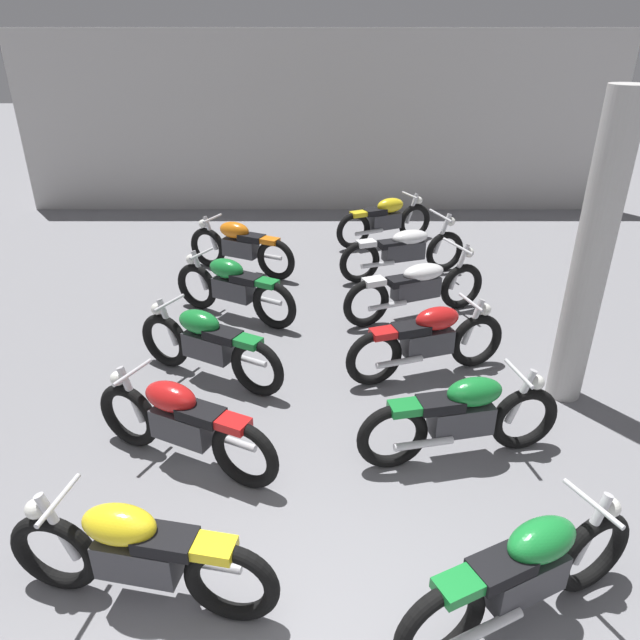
{
  "coord_description": "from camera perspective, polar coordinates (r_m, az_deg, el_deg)",
  "views": [
    {
      "loc": [
        0.0,
        -2.02,
        3.67
      ],
      "look_at": [
        0.0,
        4.16,
        0.55
      ],
      "focal_mm": 33.09,
      "sensor_mm": 36.0,
      "label": 1
    }
  ],
  "objects": [
    {
      "name": "back_wall",
      "position": [
        12.93,
        0.02,
        18.46
      ],
      "size": [
        12.5,
        0.24,
        3.6
      ],
      "primitive_type": "cube",
      "color": "#BCBAB7",
      "rests_on": "ground"
    },
    {
      "name": "support_pillar",
      "position": [
        6.43,
        24.81,
        5.5
      ],
      "size": [
        0.36,
        0.36,
        3.2
      ],
      "primitive_type": "cylinder",
      "color": "#BCBAB7",
      "rests_on": "ground"
    },
    {
      "name": "motorcycle_left_row_0",
      "position": [
        4.46,
        -17.28,
        -20.79
      ],
      "size": [
        1.95,
        0.58,
        0.88
      ],
      "color": "black",
      "rests_on": "ground"
    },
    {
      "name": "motorcycle_left_row_1",
      "position": [
        5.51,
        -13.22,
        -9.64
      ],
      "size": [
        1.82,
        0.97,
        0.88
      ],
      "color": "black",
      "rests_on": "ground"
    },
    {
      "name": "motorcycle_left_row_2",
      "position": [
        6.72,
        -10.81,
        -2.28
      ],
      "size": [
        1.78,
        1.04,
        0.88
      ],
      "color": "black",
      "rests_on": "ground"
    },
    {
      "name": "motorcycle_left_row_3",
      "position": [
        8.11,
        -8.39,
        3.17
      ],
      "size": [
        1.78,
        1.05,
        0.88
      ],
      "color": "black",
      "rests_on": "ground"
    },
    {
      "name": "motorcycle_left_row_4",
      "position": [
        9.65,
        -7.73,
        7.1
      ],
      "size": [
        1.82,
        0.96,
        0.88
      ],
      "color": "black",
      "rests_on": "ground"
    },
    {
      "name": "motorcycle_right_row_0",
      "position": [
        4.39,
        19.19,
        -22.12
      ],
      "size": [
        1.82,
        0.95,
        0.88
      ],
      "color": "black",
      "rests_on": "ground"
    },
    {
      "name": "motorcycle_right_row_1",
      "position": [
        5.6,
        13.58,
        -9.06
      ],
      "size": [
        1.95,
        0.65,
        0.88
      ],
      "color": "black",
      "rests_on": "ground"
    },
    {
      "name": "motorcycle_right_row_2",
      "position": [
        6.79,
        10.43,
        -1.89
      ],
      "size": [
        1.91,
        0.76,
        0.88
      ],
      "color": "black",
      "rests_on": "ground"
    },
    {
      "name": "motorcycle_right_row_3",
      "position": [
        8.16,
        9.36,
        3.19
      ],
      "size": [
        2.05,
        1.01,
        0.97
      ],
      "color": "black",
      "rests_on": "ground"
    },
    {
      "name": "motorcycle_right_row_4",
      "position": [
        9.51,
        8.18,
        6.73
      ],
      "size": [
        2.09,
        0.93,
        0.97
      ],
      "color": "black",
      "rests_on": "ground"
    },
    {
      "name": "motorcycle_right_row_5",
      "position": [
        10.99,
        6.36,
        9.63
      ],
      "size": [
        1.83,
        0.94,
        0.88
      ],
      "color": "black",
      "rests_on": "ground"
    }
  ]
}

